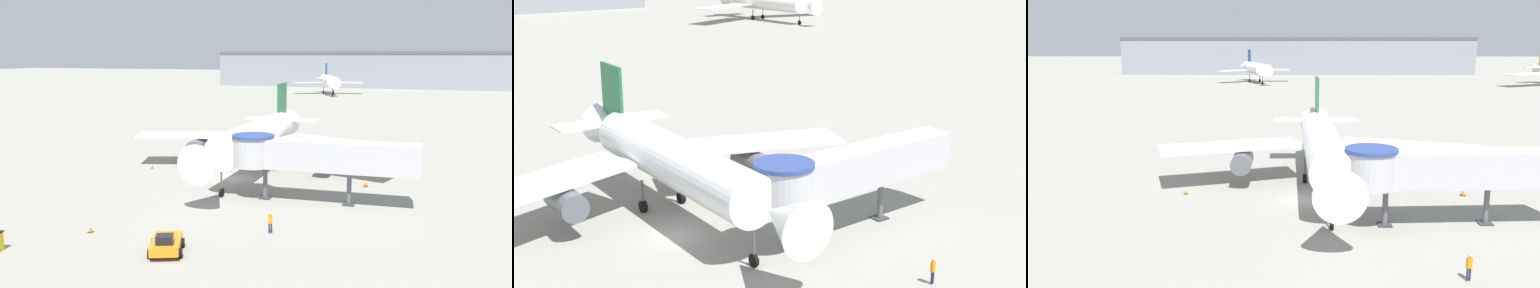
% 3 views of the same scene
% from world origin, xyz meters
% --- Properties ---
extents(ground_plane, '(800.00, 800.00, 0.00)m').
position_xyz_m(ground_plane, '(0.00, 0.00, 0.00)').
color(ground_plane, gray).
extents(main_airplane, '(33.76, 30.57, 10.18)m').
position_xyz_m(main_airplane, '(1.96, 3.81, 4.29)').
color(main_airplane, white).
rests_on(main_airplane, ground_plane).
extents(jet_bridge, '(17.77, 4.34, 6.30)m').
position_xyz_m(jet_bridge, '(10.60, -6.05, 4.62)').
color(jet_bridge, '#B7B7BC').
rests_on(jet_bridge, ground_plane).
extents(pushback_tug_orange, '(3.23, 4.03, 1.63)m').
position_xyz_m(pushback_tug_orange, '(4.06, -21.87, 0.73)').
color(pushback_tug_orange, orange).
rests_on(pushback_tug_orange, ground_plane).
extents(traffic_cone_starboard_wing, '(0.48, 0.48, 0.79)m').
position_xyz_m(traffic_cone_starboard_wing, '(15.14, 1.58, 0.38)').
color(traffic_cone_starboard_wing, black).
rests_on(traffic_cone_starboard_wing, ground_plane).
extents(traffic_cone_port_wing, '(0.36, 0.36, 0.60)m').
position_xyz_m(traffic_cone_port_wing, '(-11.20, 1.57, 0.28)').
color(traffic_cone_port_wing, black).
rests_on(traffic_cone_port_wing, ground_plane).
extents(traffic_cone_apron_front, '(0.38, 0.38, 0.64)m').
position_xyz_m(traffic_cone_apron_front, '(-3.80, -20.08, 0.30)').
color(traffic_cone_apron_front, black).
rests_on(traffic_cone_apron_front, ground_plane).
extents(ground_crew_marshaller, '(0.37, 0.27, 1.74)m').
position_xyz_m(ground_crew_marshaller, '(9.82, -15.54, 1.00)').
color(ground_crew_marshaller, '#1E2338').
rests_on(ground_crew_marshaller, ground_plane).
extents(background_jet_blue_tail, '(24.41, 25.95, 11.01)m').
position_xyz_m(background_jet_blue_tail, '(-13.77, 127.65, 4.83)').
color(background_jet_blue_tail, silver).
rests_on(background_jet_blue_tail, ground_plane).
extents(terminal_building, '(145.86, 22.98, 15.50)m').
position_xyz_m(terminal_building, '(0.85, 175.00, 7.76)').
color(terminal_building, gray).
rests_on(terminal_building, ground_plane).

